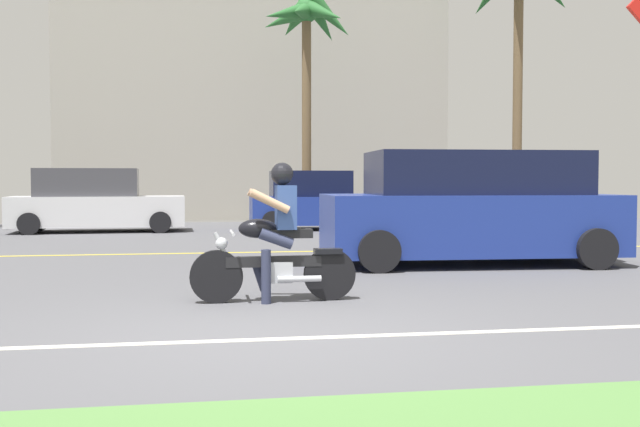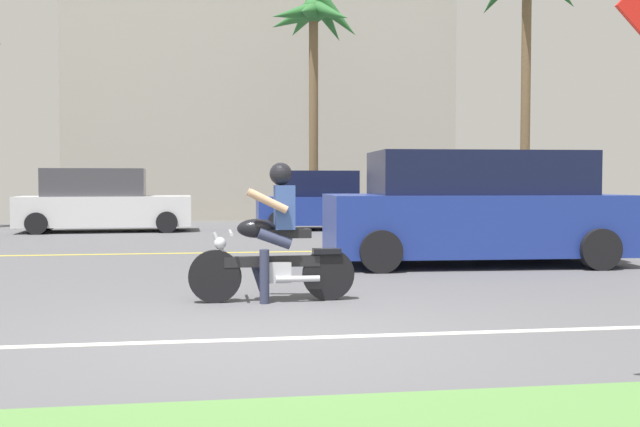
{
  "view_description": "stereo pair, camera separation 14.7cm",
  "coord_description": "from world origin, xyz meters",
  "px_view_note": "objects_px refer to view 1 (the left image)",
  "views": [
    {
      "loc": [
        -0.68,
        -6.6,
        1.37
      ],
      "look_at": [
        0.85,
        2.67,
        0.95
      ],
      "focal_mm": 41.74,
      "sensor_mm": 36.0,
      "label": 1
    },
    {
      "loc": [
        -0.54,
        -6.62,
        1.37
      ],
      "look_at": [
        0.85,
        2.67,
        0.95
      ],
      "focal_mm": 41.74,
      "sensor_mm": 36.0,
      "label": 2
    }
  ],
  "objects_px": {
    "suv_nearby": "(471,209)",
    "palm_tree_2": "(306,27)",
    "parked_car_3": "(509,205)",
    "motorcyclist": "(275,243)",
    "parked_car_2": "(316,202)",
    "parked_car_1": "(95,203)"
  },
  "relations": [
    {
      "from": "parked_car_2",
      "to": "parked_car_1",
      "type": "bearing_deg",
      "value": 179.54
    },
    {
      "from": "motorcyclist",
      "to": "parked_car_2",
      "type": "xyz_separation_m",
      "value": [
        2.39,
        12.05,
        0.09
      ]
    },
    {
      "from": "parked_car_3",
      "to": "palm_tree_2",
      "type": "xyz_separation_m",
      "value": [
        -5.45,
        2.89,
        5.43
      ]
    },
    {
      "from": "motorcyclist",
      "to": "palm_tree_2",
      "type": "bearing_deg",
      "value": 80.29
    },
    {
      "from": "suv_nearby",
      "to": "parked_car_2",
      "type": "distance_m",
      "value": 8.87
    },
    {
      "from": "motorcyclist",
      "to": "parked_car_3",
      "type": "xyz_separation_m",
      "value": [
        7.95,
        11.73,
        -0.0
      ]
    },
    {
      "from": "parked_car_3",
      "to": "palm_tree_2",
      "type": "bearing_deg",
      "value": 152.02
    },
    {
      "from": "suv_nearby",
      "to": "palm_tree_2",
      "type": "height_order",
      "value": "palm_tree_2"
    },
    {
      "from": "suv_nearby",
      "to": "parked_car_1",
      "type": "height_order",
      "value": "suv_nearby"
    },
    {
      "from": "motorcyclist",
      "to": "suv_nearby",
      "type": "distance_m",
      "value": 4.84
    },
    {
      "from": "parked_car_3",
      "to": "parked_car_2",
      "type": "bearing_deg",
      "value": 176.71
    },
    {
      "from": "parked_car_1",
      "to": "parked_car_2",
      "type": "relative_size",
      "value": 1.21
    },
    {
      "from": "motorcyclist",
      "to": "palm_tree_2",
      "type": "xyz_separation_m",
      "value": [
        2.5,
        14.63,
        5.43
      ]
    },
    {
      "from": "motorcyclist",
      "to": "suv_nearby",
      "type": "xyz_separation_m",
      "value": [
        3.57,
        3.27,
        0.23
      ]
    },
    {
      "from": "parked_car_2",
      "to": "palm_tree_2",
      "type": "bearing_deg",
      "value": 87.48
    },
    {
      "from": "parked_car_3",
      "to": "palm_tree_2",
      "type": "relative_size",
      "value": 0.54
    },
    {
      "from": "suv_nearby",
      "to": "parked_car_3",
      "type": "height_order",
      "value": "suv_nearby"
    },
    {
      "from": "parked_car_3",
      "to": "palm_tree_2",
      "type": "height_order",
      "value": "palm_tree_2"
    },
    {
      "from": "parked_car_2",
      "to": "motorcyclist",
      "type": "bearing_deg",
      "value": -101.21
    },
    {
      "from": "parked_car_1",
      "to": "parked_car_2",
      "type": "bearing_deg",
      "value": -0.46
    },
    {
      "from": "suv_nearby",
      "to": "parked_car_3",
      "type": "xyz_separation_m",
      "value": [
        4.38,
        8.47,
        -0.23
      ]
    },
    {
      "from": "motorcyclist",
      "to": "palm_tree_2",
      "type": "relative_size",
      "value": 0.26
    }
  ]
}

